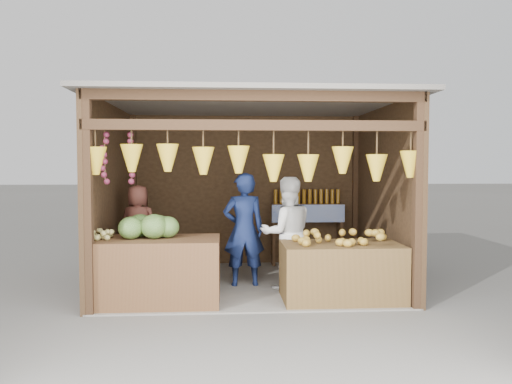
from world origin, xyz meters
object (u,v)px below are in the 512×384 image
counter_left (155,271)px  woman_standing (287,233)px  counter_right (341,272)px  man_standing (244,230)px  vendor_seated (138,225)px

counter_left → woman_standing: bearing=21.1°
counter_right → man_standing: man_standing is taller
man_standing → woman_standing: man_standing is taller
counter_left → man_standing: man_standing is taller
counter_right → woman_standing: woman_standing is taller
man_standing → vendor_seated: bearing=-11.0°
vendor_seated → woman_standing: bearing=-176.5°
counter_left → vendor_seated: size_ratio=1.39×
counter_right → woman_standing: size_ratio=0.96×
counter_left → man_standing: bearing=36.8°
counter_left → vendor_seated: vendor_seated is taller
man_standing → counter_left: bearing=31.6°
man_standing → vendor_seated: (-1.52, 0.15, 0.07)m
woman_standing → counter_left: bearing=12.8°
man_standing → vendor_seated: man_standing is taller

